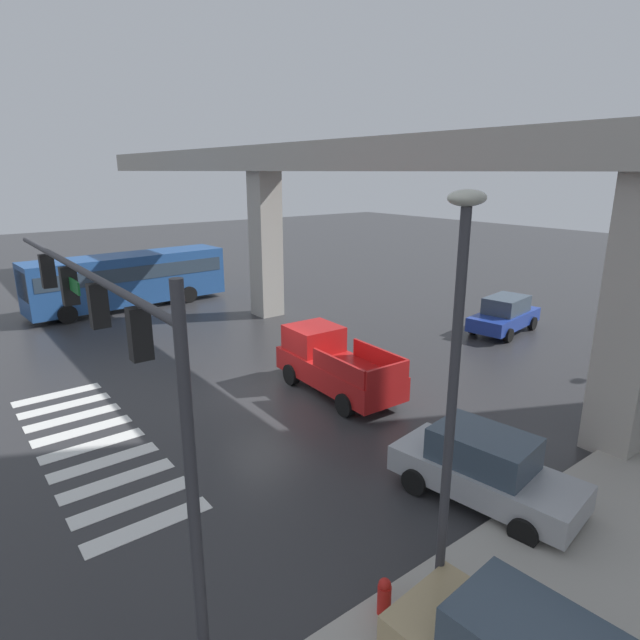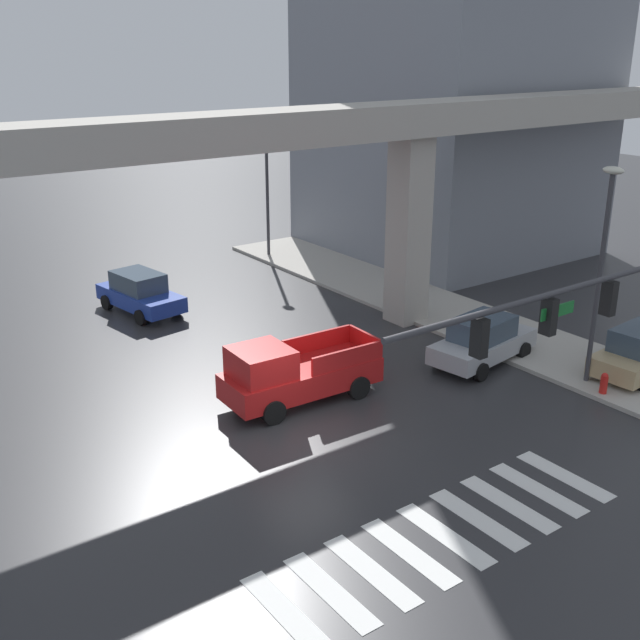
# 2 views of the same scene
# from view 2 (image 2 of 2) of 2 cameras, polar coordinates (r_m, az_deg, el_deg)

# --- Properties ---
(ground_plane) EXTENTS (120.00, 120.00, 0.00)m
(ground_plane) POSITION_cam_2_polar(r_m,az_deg,el_deg) (22.32, -0.98, -8.90)
(ground_plane) COLOR #2D2D30
(crosswalk_stripes) EXTENTS (9.35, 2.80, 0.01)m
(crosswalk_stripes) POSITION_cam_2_polar(r_m,az_deg,el_deg) (18.70, 9.25, -15.51)
(crosswalk_stripes) COLOR silver
(crosswalk_stripes) RESTS_ON ground
(elevated_overpass) EXTENTS (57.49, 2.19, 8.67)m
(elevated_overpass) POSITION_cam_2_polar(r_m,az_deg,el_deg) (24.82, -9.05, 12.04)
(elevated_overpass) COLOR #ADA89E
(elevated_overpass) RESTS_ON ground
(sidewalk_east) EXTENTS (4.00, 36.00, 0.15)m
(sidewalk_east) POSITION_cam_2_polar(r_m,az_deg,el_deg) (30.46, 13.90, -1.19)
(sidewalk_east) COLOR #ADA89E
(sidewalk_east) RESTS_ON ground
(pickup_truck) EXTENTS (5.16, 2.22, 2.08)m
(pickup_truck) POSITION_cam_2_polar(r_m,az_deg,el_deg) (24.09, -1.99, -4.00)
(pickup_truck) COLOR red
(pickup_truck) RESTS_ON ground
(sedan_blue) EXTENTS (2.45, 4.52, 1.72)m
(sedan_blue) POSITION_cam_2_polar(r_m,az_deg,el_deg) (33.06, -13.25, 1.99)
(sedan_blue) COLOR #1E3899
(sedan_blue) RESTS_ON ground
(sedan_silver) EXTENTS (4.51, 2.44, 1.72)m
(sedan_silver) POSITION_cam_2_polar(r_m,az_deg,el_deg) (27.65, 12.01, -1.50)
(sedan_silver) COLOR #A8AAAF
(sedan_silver) RESTS_ON ground
(traffic_signal_mast) EXTENTS (10.89, 0.32, 6.20)m
(traffic_signal_mast) POSITION_cam_2_polar(r_m,az_deg,el_deg) (19.60, 20.77, 0.50)
(traffic_signal_mast) COLOR #38383D
(traffic_signal_mast) RESTS_ON ground
(street_lamp_near_corner) EXTENTS (0.44, 0.70, 7.24)m
(street_lamp_near_corner) POSITION_cam_2_polar(r_m,az_deg,el_deg) (25.72, 20.29, 4.74)
(street_lamp_near_corner) COLOR #38383D
(street_lamp_near_corner) RESTS_ON ground
(street_lamp_mid_block) EXTENTS (0.44, 0.70, 7.24)m
(street_lamp_mid_block) POSITION_cam_2_polar(r_m,az_deg,el_deg) (31.17, 7.17, 8.34)
(street_lamp_mid_block) COLOR #38383D
(street_lamp_mid_block) RESTS_ON ground
(street_lamp_far_north) EXTENTS (0.44, 0.70, 7.24)m
(street_lamp_far_north) POSITION_cam_2_polar(r_m,az_deg,el_deg) (39.99, -3.98, 11.02)
(street_lamp_far_north) COLOR #38383D
(street_lamp_far_north) RESTS_ON ground
(fire_hydrant) EXTENTS (0.24, 0.24, 0.85)m
(fire_hydrant) POSITION_cam_2_polar(r_m,az_deg,el_deg) (26.25, 20.36, -4.55)
(fire_hydrant) COLOR red
(fire_hydrant) RESTS_ON ground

